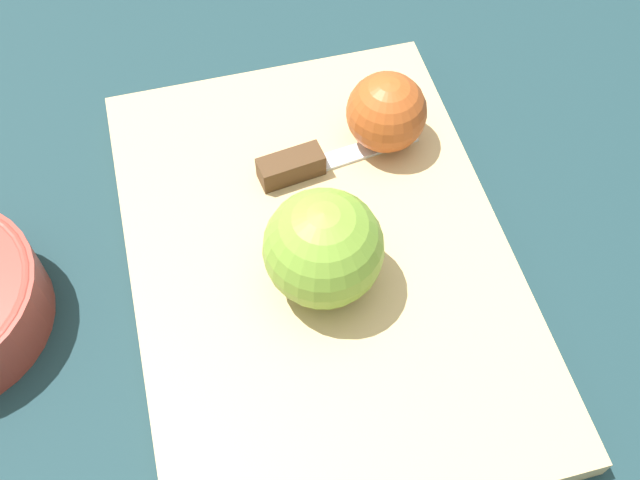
% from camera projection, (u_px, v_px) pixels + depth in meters
% --- Properties ---
extents(ground_plane, '(4.00, 4.00, 0.00)m').
position_uv_depth(ground_plane, '(320.00, 268.00, 0.61)').
color(ground_plane, '#193338').
extents(cutting_board, '(0.46, 0.36, 0.02)m').
position_uv_depth(cutting_board, '(320.00, 261.00, 0.61)').
color(cutting_board, tan).
rests_on(cutting_board, ground_plane).
extents(apple_half_left, '(0.09, 0.09, 0.09)m').
position_uv_depth(apple_half_left, '(322.00, 248.00, 0.55)').
color(apple_half_left, olive).
rests_on(apple_half_left, cutting_board).
extents(apple_half_right, '(0.07, 0.07, 0.07)m').
position_uv_depth(apple_half_right, '(387.00, 113.00, 0.63)').
color(apple_half_right, '#AD4C1E').
rests_on(apple_half_right, cutting_board).
extents(knife, '(0.06, 0.14, 0.02)m').
position_uv_depth(knife, '(302.00, 164.00, 0.63)').
color(knife, silver).
rests_on(knife, cutting_board).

